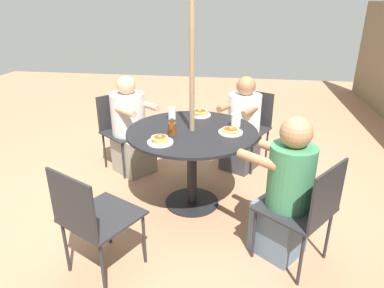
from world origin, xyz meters
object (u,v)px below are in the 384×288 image
Objects in this scene: pancake_plate_b at (160,140)px; drinking_glass_a at (172,113)px; pancake_plate_a at (231,131)px; coffee_cup at (236,120)px; patio_chair_east at (306,207)px; patio_table at (192,144)px; patio_chair_south at (250,123)px; pancake_plate_c at (200,113)px; syrup_bottle at (172,128)px; diner_south at (242,128)px; patio_chair_west at (122,126)px; patio_chair_north at (92,216)px; diner_east at (285,195)px; diner_west at (131,130)px.

drinking_glass_a reaches higher than pancake_plate_b.
coffee_cup is (-0.19, 0.04, 0.04)m from pancake_plate_a.
drinking_glass_a is at bearing -100.97° from coffee_cup.
patio_chair_east is 1.58m from drinking_glass_a.
pancake_plate_a reaches higher than patio_table.
drinking_glass_a reaches higher than patio_chair_east.
pancake_plate_c is at bearing 76.69° from patio_chair_south.
syrup_bottle is at bearing 165.25° from pancake_plate_b.
pancake_plate_a is at bearing 110.50° from diner_south.
coffee_cup is at bearing 104.99° from patio_chair_west.
syrup_bottle is at bearing 99.03° from patio_chair_east.
patio_chair_south is at bearing 89.90° from patio_chair_north.
patio_chair_east reaches higher than pancake_plate_a.
diner_east is 1.10m from syrup_bottle.
patio_chair_south is 6.01× the size of syrup_bottle.
drinking_glass_a is at bearing -167.85° from syrup_bottle.
patio_chair_north is at bearing -40.73° from pancake_plate_a.
patio_chair_east is at bearing 52.43° from patio_table.
patio_chair_west is 4.00× the size of pancake_plate_c.
pancake_plate_a is at bearing -11.46° from coffee_cup.
patio_chair_east and patio_chair_south have the same top height.
diner_south is 9.41× the size of coffee_cup.
patio_chair_west is 0.78× the size of diner_west.
patio_chair_west is (-1.75, -0.40, 0.00)m from patio_chair_north.
coffee_cup is (-0.77, -0.40, 0.30)m from diner_east.
patio_chair_east is at bearing 39.72° from patio_chair_north.
patio_chair_east reaches higher than pancake_plate_b.
diner_south is 1.26× the size of patio_chair_west.
patio_chair_west is at bearing 90.19° from diner_east.
syrup_bottle is at bearing 100.51° from diner_east.
coffee_cup is (0.54, 1.32, 0.32)m from patio_chair_west.
diner_south is 1.40m from patio_chair_west.
patio_chair_west is (-0.71, -0.93, -0.13)m from patio_table.
diner_east is 1.05× the size of diner_south.
patio_chair_east is at bearing -90.00° from diner_east.
patio_chair_east is 1.00× the size of patio_chair_west.
patio_chair_east is at bearing 61.46° from syrup_bottle.
patio_chair_west is at bearing -106.06° from pancake_plate_c.
pancake_plate_a is (1.06, -0.19, 0.28)m from patio_chair_south.
patio_chair_north is (1.04, -0.53, -0.13)m from patio_table.
drinking_glass_a is at bearing 97.67° from diner_west.
pancake_plate_c is (-0.77, 0.23, 0.00)m from pancake_plate_b.
pancake_plate_a is (0.02, 0.35, 0.15)m from patio_table.
diner_west is at bearing -118.66° from pancake_plate_a.
diner_south is 0.97m from drinking_glass_a.
diner_east is at bearing 125.97° from patio_chair_south.
patio_chair_west is at bearing -119.69° from pancake_plate_a.
diner_south reaches higher than patio_chair_north.
diner_east is 5.28× the size of pancake_plate_a.
patio_chair_north is at bearing -24.41° from pancake_plate_b.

